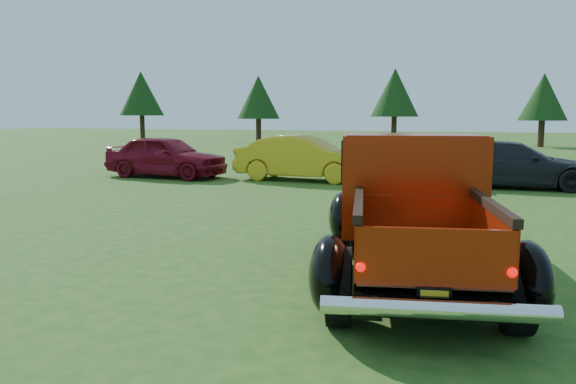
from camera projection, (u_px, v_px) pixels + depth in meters
The scene contains 9 objects.
ground at pixel (273, 254), 7.83m from camera, with size 120.00×120.00×0.00m, color #1F5217.
tree_far_west at pixel (141, 94), 42.57m from camera, with size 3.33×3.33×5.20m.
tree_west at pixel (258, 97), 38.44m from camera, with size 2.94×2.94×4.60m.
tree_mid_left at pixel (395, 93), 37.35m from camera, with size 3.20×3.20×5.00m.
tree_mid_right at pixel (543, 97), 33.55m from camera, with size 2.82×2.82×4.40m.
pickup_truck at pixel (411, 208), 6.78m from camera, with size 2.88×4.83×1.70m.
show_car_red at pixel (166, 156), 17.39m from camera, with size 1.55×3.85×1.31m, color maroon.
show_car_yellow at pixel (304, 158), 16.54m from camera, with size 1.40×4.02×1.33m, color gold.
show_car_grey at pixel (512, 164), 14.95m from camera, with size 1.72×4.23×1.23m, color black.
Camera 1 is at (2.70, -7.15, 1.93)m, focal length 35.00 mm.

